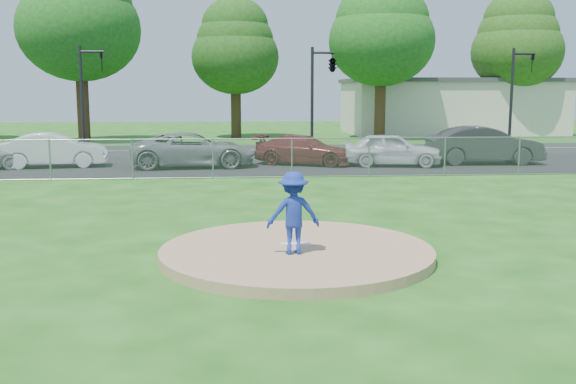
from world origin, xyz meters
The scene contains 21 objects.
ground centered at (0.00, 10.00, 0.00)m, with size 120.00×120.00×0.00m, color #154C10.
pitchers_mound centered at (0.00, 0.00, 0.10)m, with size 5.40×5.40×0.20m, color #9D7A56.
pitching_rubber centered at (0.00, 0.20, 0.22)m, with size 0.60×0.15×0.04m, color white.
chain_link_fence centered at (0.00, 12.00, 0.75)m, with size 40.00×0.06×1.50m, color gray.
parking_lot centered at (0.00, 16.50, 0.01)m, with size 50.00×8.00×0.01m, color black.
street centered at (0.00, 24.00, 0.00)m, with size 60.00×7.00×0.01m, color black.
commercial_building centered at (16.00, 38.00, 2.16)m, with size 16.40×9.40×4.30m.
tree_left centered at (-11.00, 31.00, 8.24)m, with size 7.84×7.84×12.53m.
tree_center centered at (-1.00, 34.00, 6.47)m, with size 6.16×6.16×9.84m.
tree_right centered at (9.00, 32.00, 7.65)m, with size 7.28×7.28×11.63m.
tree_far_right centered at (20.00, 35.00, 7.06)m, with size 6.72×6.72×10.74m.
traffic_signal_left centered at (-8.76, 22.00, 3.36)m, with size 1.28×0.20×5.60m.
traffic_signal_center centered at (3.97, 22.00, 4.61)m, with size 1.42×2.48×5.60m.
traffic_signal_right centered at (14.24, 22.00, 3.36)m, with size 1.28×0.20×5.60m.
pitcher centered at (-0.11, -0.46, 0.98)m, with size 1.01×0.58×1.57m, color #1B2F96.
traffic_cone centered at (-4.80, 14.87, 0.35)m, with size 0.35×0.35×0.68m, color orange.
parked_car_white centered at (-9.01, 16.29, 0.75)m, with size 1.56×4.48×1.48m, color white.
parked_car_gray centered at (-2.97, 15.78, 0.76)m, with size 2.49×5.40×1.50m, color gray.
parked_car_darkred centered at (1.97, 16.32, 0.67)m, with size 1.85×4.54×1.32m, color maroon.
parked_car_pearl centered at (5.76, 15.43, 0.75)m, with size 1.74×4.32×1.47m, color silver.
parked_car_charcoal centered at (10.14, 15.96, 0.86)m, with size 1.80×5.15×1.70m, color #2A2A2C.
Camera 1 is at (-1.22, -12.30, 3.23)m, focal length 40.00 mm.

